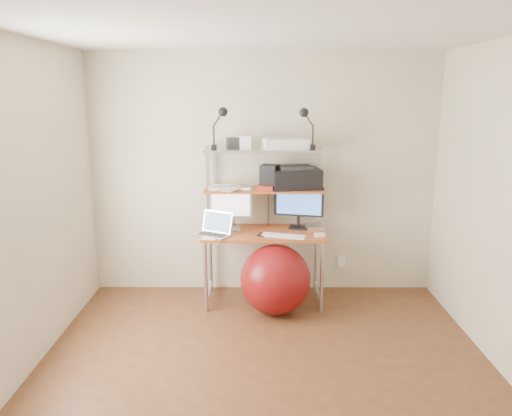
{
  "coord_description": "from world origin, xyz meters",
  "views": [
    {
      "loc": [
        -0.06,
        -3.35,
        2.1
      ],
      "look_at": [
        -0.07,
        1.15,
        1.05
      ],
      "focal_mm": 35.0,
      "sensor_mm": 36.0,
      "label": 1
    }
  ],
  "objects_px": {
    "monitor_silver": "(231,205)",
    "monitor_black": "(299,204)",
    "exercise_ball": "(275,280)",
    "laptop": "(215,230)",
    "printer": "(295,178)"
  },
  "relations": [
    {
      "from": "monitor_black",
      "to": "laptop",
      "type": "relative_size",
      "value": 1.24
    },
    {
      "from": "monitor_black",
      "to": "exercise_ball",
      "type": "bearing_deg",
      "value": -106.96
    },
    {
      "from": "monitor_silver",
      "to": "monitor_black",
      "type": "height_order",
      "value": "monitor_black"
    },
    {
      "from": "monitor_black",
      "to": "printer",
      "type": "height_order",
      "value": "printer"
    },
    {
      "from": "printer",
      "to": "exercise_ball",
      "type": "distance_m",
      "value": 1.04
    },
    {
      "from": "monitor_silver",
      "to": "printer",
      "type": "xyz_separation_m",
      "value": [
        0.65,
        0.07,
        0.27
      ]
    },
    {
      "from": "exercise_ball",
      "to": "printer",
      "type": "bearing_deg",
      "value": 64.7
    },
    {
      "from": "monitor_silver",
      "to": "printer",
      "type": "relative_size",
      "value": 0.89
    },
    {
      "from": "laptop",
      "to": "printer",
      "type": "relative_size",
      "value": 0.77
    },
    {
      "from": "laptop",
      "to": "exercise_ball",
      "type": "distance_m",
      "value": 0.76
    },
    {
      "from": "monitor_silver",
      "to": "monitor_black",
      "type": "relative_size",
      "value": 0.94
    },
    {
      "from": "monitor_black",
      "to": "printer",
      "type": "relative_size",
      "value": 0.95
    },
    {
      "from": "monitor_silver",
      "to": "exercise_ball",
      "type": "bearing_deg",
      "value": -42.41
    },
    {
      "from": "monitor_silver",
      "to": "laptop",
      "type": "distance_m",
      "value": 0.32
    },
    {
      "from": "monitor_black",
      "to": "laptop",
      "type": "xyz_separation_m",
      "value": [
        -0.83,
        -0.26,
        -0.2
      ]
    }
  ]
}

